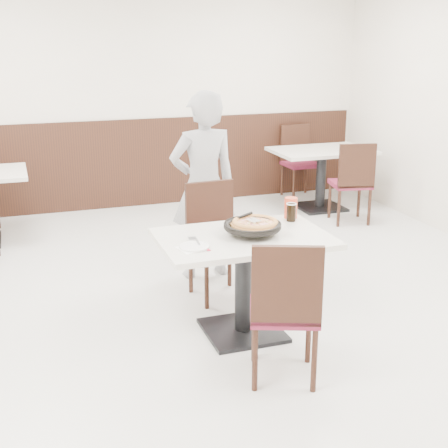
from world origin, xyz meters
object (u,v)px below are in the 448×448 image
object	(u,v)px
chair_near	(284,308)
chair_far	(219,243)
diner_person	(203,186)
bg_chair_right_near	(350,182)
side_plate	(194,247)
main_table	(243,285)
red_cup	(291,208)
bg_chair_right_far	(301,162)
bg_table_right	(321,179)
pizza_pan	(252,229)
cola_glass	(291,213)
pizza	(255,225)

from	to	relation	value
chair_near	chair_far	distance (m)	1.33
diner_person	bg_chair_right_near	distance (m)	2.37
side_plate	bg_chair_right_near	world-z (taller)	bg_chair_right_near
chair_near	bg_chair_right_near	xyz separation A→B (m)	(2.14, 2.91, 0.00)
main_table	red_cup	xyz separation A→B (m)	(0.50, 0.31, 0.45)
red_cup	chair_near	bearing A→B (deg)	-116.34
side_plate	bg_chair_right_far	xyz separation A→B (m)	(2.52, 3.61, -0.28)
bg_table_right	chair_far	bearing A→B (deg)	-133.27
chair_far	side_plate	distance (m)	0.97
chair_near	red_cup	xyz separation A→B (m)	(0.47, 0.96, 0.35)
pizza_pan	cola_glass	world-z (taller)	cola_glass
main_table	chair_near	bearing A→B (deg)	-87.47
chair_far	pizza	distance (m)	0.73
pizza_pan	side_plate	xyz separation A→B (m)	(-0.47, -0.13, -0.03)
pizza	diner_person	distance (m)	1.16
pizza_pan	bg_chair_right_far	world-z (taller)	bg_chair_right_far
side_plate	diner_person	distance (m)	1.41
bg_table_right	pizza_pan	bearing A→B (deg)	-125.37
main_table	cola_glass	world-z (taller)	cola_glass
red_cup	bg_chair_right_near	world-z (taller)	bg_chair_right_near
chair_near	bg_table_right	world-z (taller)	chair_near
pizza_pan	cola_glass	size ratio (longest dim) A/B	2.65
pizza_pan	pizza	size ratio (longest dim) A/B	0.98
main_table	cola_glass	bearing A→B (deg)	25.64
cola_glass	bg_chair_right_near	world-z (taller)	bg_chair_right_near
chair_far	red_cup	distance (m)	0.69
side_plate	chair_far	bearing A→B (deg)	61.62
chair_far	side_plate	size ratio (longest dim) A/B	4.77
pizza	pizza_pan	bearing A→B (deg)	-132.51
chair_far	pizza	world-z (taller)	chair_far
chair_far	pizza_pan	distance (m)	0.75
side_plate	pizza	bearing A→B (deg)	18.99
chair_near	bg_chair_right_far	world-z (taller)	same
cola_glass	side_plate	bearing A→B (deg)	-157.54
cola_glass	chair_near	bearing A→B (deg)	-116.72
pizza	red_cup	bearing A→B (deg)	33.76
chair_near	pizza	bearing A→B (deg)	104.78
diner_person	pizza	bearing A→B (deg)	88.81
red_cup	bg_chair_right_far	xyz separation A→B (m)	(1.62, 3.17, -0.35)
chair_far	diner_person	xyz separation A→B (m)	(0.03, 0.52, 0.36)
pizza	bg_chair_right_near	bearing A→B (deg)	47.07
chair_near	red_cup	bearing A→B (deg)	84.53
pizza	bg_chair_right_near	world-z (taller)	bg_chair_right_near
chair_near	bg_chair_right_near	size ratio (longest dim) A/B	1.00
pizza	cola_glass	xyz separation A→B (m)	(0.37, 0.19, 0.00)
red_cup	diner_person	world-z (taller)	diner_person
diner_person	red_cup	bearing A→B (deg)	113.11
main_table	chair_near	world-z (taller)	chair_near
side_plate	bg_table_right	distance (m)	3.95
main_table	bg_table_right	size ratio (longest dim) A/B	1.00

